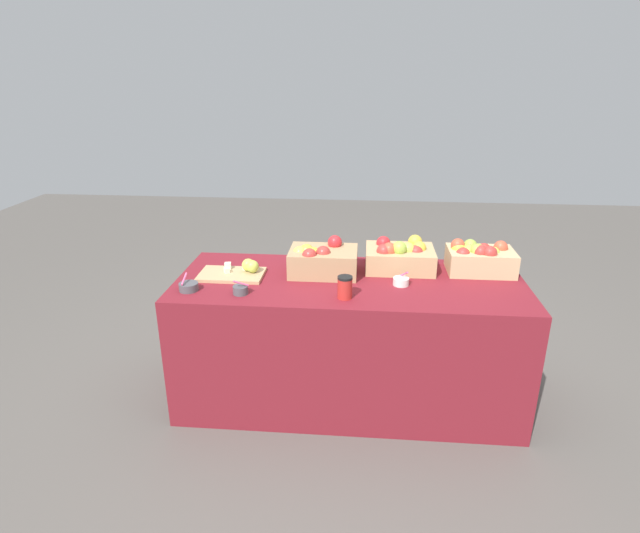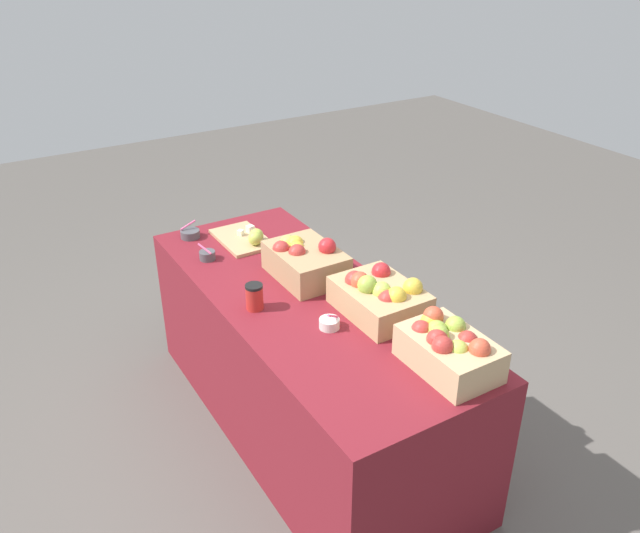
{
  "view_description": "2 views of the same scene",
  "coord_description": "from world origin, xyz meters",
  "px_view_note": "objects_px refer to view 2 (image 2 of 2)",
  "views": [
    {
      "loc": [
        0.06,
        -2.6,
        1.8
      ],
      "look_at": [
        -0.16,
        -0.0,
        0.81
      ],
      "focal_mm": 28.75,
      "sensor_mm": 36.0,
      "label": 1
    },
    {
      "loc": [
        2.18,
        -1.24,
        2.22
      ],
      "look_at": [
        0.06,
        0.04,
        0.9
      ],
      "focal_mm": 36.81,
      "sensor_mm": 36.0,
      "label": 2
    }
  ],
  "objects_px": {
    "apple_crate_middle": "(379,296)",
    "cutting_board_front": "(247,238)",
    "sample_bowl_far": "(190,234)",
    "sample_bowl_mid": "(329,323)",
    "apple_crate_left": "(448,347)",
    "coffee_cup": "(254,297)",
    "sample_bowl_near": "(207,255)",
    "apple_crate_right": "(304,260)"
  },
  "relations": [
    {
      "from": "sample_bowl_near",
      "to": "coffee_cup",
      "type": "distance_m",
      "value": 0.54
    },
    {
      "from": "cutting_board_front",
      "to": "coffee_cup",
      "type": "distance_m",
      "value": 0.66
    },
    {
      "from": "apple_crate_right",
      "to": "coffee_cup",
      "type": "distance_m",
      "value": 0.36
    },
    {
      "from": "cutting_board_front",
      "to": "sample_bowl_far",
      "type": "bearing_deg",
      "value": -131.65
    },
    {
      "from": "apple_crate_right",
      "to": "cutting_board_front",
      "type": "xyz_separation_m",
      "value": [
        -0.46,
        -0.07,
        -0.06
      ]
    },
    {
      "from": "apple_crate_middle",
      "to": "sample_bowl_near",
      "type": "xyz_separation_m",
      "value": [
        -0.83,
        -0.43,
        -0.06
      ]
    },
    {
      "from": "sample_bowl_near",
      "to": "sample_bowl_mid",
      "type": "xyz_separation_m",
      "value": [
        0.83,
        0.19,
        -0.0
      ]
    },
    {
      "from": "apple_crate_right",
      "to": "sample_bowl_far",
      "type": "relative_size",
      "value": 3.77
    },
    {
      "from": "apple_crate_left",
      "to": "sample_bowl_mid",
      "type": "bearing_deg",
      "value": -152.49
    },
    {
      "from": "apple_crate_left",
      "to": "sample_bowl_near",
      "type": "xyz_separation_m",
      "value": [
        -1.27,
        -0.42,
        -0.06
      ]
    },
    {
      "from": "apple_crate_right",
      "to": "sample_bowl_far",
      "type": "height_order",
      "value": "apple_crate_right"
    },
    {
      "from": "apple_crate_right",
      "to": "apple_crate_middle",
      "type": "bearing_deg",
      "value": 13.74
    },
    {
      "from": "apple_crate_left",
      "to": "sample_bowl_mid",
      "type": "relative_size",
      "value": 4.22
    },
    {
      "from": "coffee_cup",
      "to": "cutting_board_front",
      "type": "bearing_deg",
      "value": 157.45
    },
    {
      "from": "apple_crate_left",
      "to": "sample_bowl_far",
      "type": "bearing_deg",
      "value": -165.42
    },
    {
      "from": "apple_crate_middle",
      "to": "coffee_cup",
      "type": "distance_m",
      "value": 0.53
    },
    {
      "from": "sample_bowl_mid",
      "to": "sample_bowl_far",
      "type": "bearing_deg",
      "value": -171.2
    },
    {
      "from": "sample_bowl_near",
      "to": "apple_crate_left",
      "type": "bearing_deg",
      "value": 18.4
    },
    {
      "from": "apple_crate_left",
      "to": "cutting_board_front",
      "type": "distance_m",
      "value": 1.36
    },
    {
      "from": "sample_bowl_mid",
      "to": "apple_crate_left",
      "type": "bearing_deg",
      "value": 27.51
    },
    {
      "from": "sample_bowl_near",
      "to": "apple_crate_middle",
      "type": "bearing_deg",
      "value": 27.48
    },
    {
      "from": "apple_crate_left",
      "to": "apple_crate_right",
      "type": "bearing_deg",
      "value": -173.57
    },
    {
      "from": "sample_bowl_mid",
      "to": "sample_bowl_far",
      "type": "distance_m",
      "value": 1.12
    },
    {
      "from": "apple_crate_middle",
      "to": "sample_bowl_far",
      "type": "relative_size",
      "value": 3.87
    },
    {
      "from": "sample_bowl_near",
      "to": "coffee_cup",
      "type": "relative_size",
      "value": 0.75
    },
    {
      "from": "sample_bowl_far",
      "to": "sample_bowl_mid",
      "type": "bearing_deg",
      "value": 8.8
    },
    {
      "from": "cutting_board_front",
      "to": "sample_bowl_far",
      "type": "relative_size",
      "value": 3.57
    },
    {
      "from": "sample_bowl_mid",
      "to": "apple_crate_middle",
      "type": "bearing_deg",
      "value": 89.05
    },
    {
      "from": "apple_crate_left",
      "to": "apple_crate_right",
      "type": "height_order",
      "value": "apple_crate_right"
    },
    {
      "from": "apple_crate_middle",
      "to": "sample_bowl_mid",
      "type": "distance_m",
      "value": 0.25
    },
    {
      "from": "sample_bowl_near",
      "to": "sample_bowl_mid",
      "type": "bearing_deg",
      "value": 13.0
    },
    {
      "from": "apple_crate_middle",
      "to": "coffee_cup",
      "type": "height_order",
      "value": "apple_crate_middle"
    },
    {
      "from": "sample_bowl_mid",
      "to": "sample_bowl_far",
      "type": "xyz_separation_m",
      "value": [
        -1.11,
        -0.17,
        0.0
      ]
    },
    {
      "from": "cutting_board_front",
      "to": "sample_bowl_mid",
      "type": "distance_m",
      "value": 0.9
    },
    {
      "from": "sample_bowl_far",
      "to": "coffee_cup",
      "type": "height_order",
      "value": "coffee_cup"
    },
    {
      "from": "sample_bowl_near",
      "to": "cutting_board_front",
      "type": "bearing_deg",
      "value": 106.74
    },
    {
      "from": "apple_crate_right",
      "to": "cutting_board_front",
      "type": "height_order",
      "value": "apple_crate_right"
    },
    {
      "from": "apple_crate_left",
      "to": "cutting_board_front",
      "type": "height_order",
      "value": "apple_crate_left"
    },
    {
      "from": "cutting_board_front",
      "to": "sample_bowl_near",
      "type": "distance_m",
      "value": 0.26
    },
    {
      "from": "apple_crate_right",
      "to": "cutting_board_front",
      "type": "bearing_deg",
      "value": -170.9
    },
    {
      "from": "apple_crate_middle",
      "to": "coffee_cup",
      "type": "relative_size",
      "value": 3.35
    },
    {
      "from": "apple_crate_middle",
      "to": "cutting_board_front",
      "type": "bearing_deg",
      "value": -168.62
    }
  ]
}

